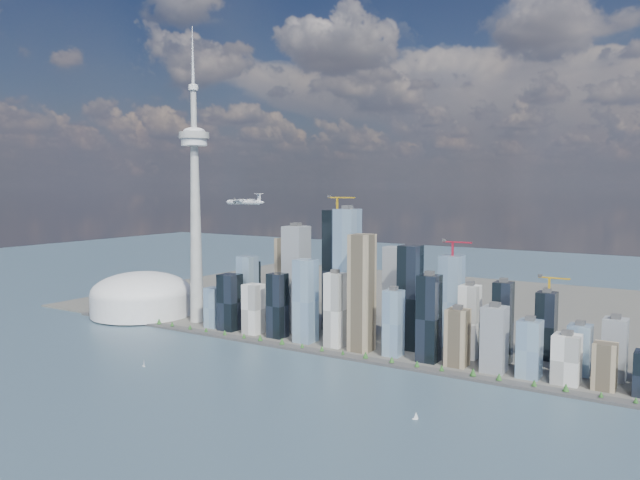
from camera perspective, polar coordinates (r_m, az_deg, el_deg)
The scene contains 10 objects.
ground at distance 808.85m, azimuth -10.65°, elevation -13.99°, with size 4000.00×4000.00×0.00m, color #2D454F.
seawall at distance 997.86m, azimuth -0.72°, elevation -10.10°, with size 1100.00×22.00×4.00m, color #383838.
land at distance 1388.35m, azimuth 9.43°, elevation -5.88°, with size 1400.00×900.00×3.00m, color #4C4C47.
shoreline_trees at distance 996.11m, azimuth -0.72°, elevation -9.73°, with size 960.53×7.20×8.80m.
skyscraper_cluster at distance 1026.04m, azimuth 4.73°, elevation -5.53°, with size 736.00×142.00×241.83m.
needle_tower at distance 1196.83m, azimuth -11.34°, elevation 3.65°, with size 56.00×56.00×550.50m.
dome_stadium at distance 1309.05m, azimuth -15.97°, elevation -4.98°, with size 200.00×200.00×86.00m.
airplane at distance 1005.13m, azimuth -6.92°, elevation 3.51°, with size 71.92×63.72×17.52m.
sailboat_west at distance 956.32m, azimuth -15.81°, elevation -10.88°, with size 7.57×4.05×10.60m.
sailboat_east at distance 735.11m, azimuth 8.73°, elevation -15.69°, with size 6.73×3.75×9.47m.
Camera 1 is at (521.43, -560.04, 262.12)m, focal length 35.00 mm.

